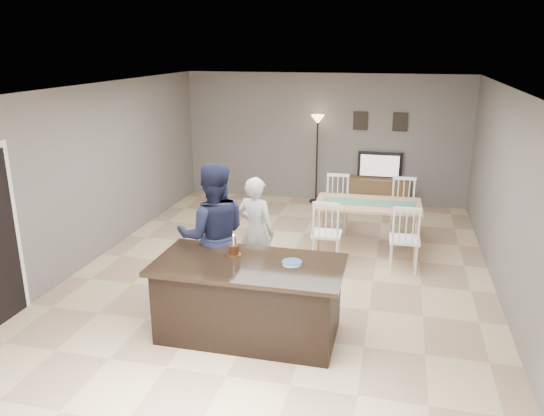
% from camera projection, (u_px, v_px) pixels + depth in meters
% --- Properties ---
extents(floor, '(8.00, 8.00, 0.00)m').
position_uv_depth(floor, '(283.00, 272.00, 7.92)').
color(floor, tan).
rests_on(floor, ground).
extents(room_shell, '(8.00, 8.00, 8.00)m').
position_uv_depth(room_shell, '(283.00, 162.00, 7.42)').
color(room_shell, slate).
rests_on(room_shell, floor).
extents(kitchen_island, '(2.15, 1.10, 0.90)m').
position_uv_depth(kitchen_island, '(249.00, 298.00, 6.11)').
color(kitchen_island, black).
rests_on(kitchen_island, floor).
extents(tv_console, '(1.20, 0.40, 0.60)m').
position_uv_depth(tv_console, '(378.00, 192.00, 11.06)').
color(tv_console, brown).
rests_on(tv_console, floor).
extents(television, '(0.91, 0.12, 0.53)m').
position_uv_depth(television, '(380.00, 165.00, 10.96)').
color(television, black).
rests_on(television, tv_console).
extents(tv_screen_glow, '(0.78, 0.00, 0.78)m').
position_uv_depth(tv_screen_glow, '(380.00, 166.00, 10.88)').
color(tv_screen_glow, orange).
rests_on(tv_screen_glow, tv_console).
extents(picture_frames, '(1.10, 0.02, 0.38)m').
position_uv_depth(picture_frames, '(380.00, 121.00, 10.83)').
color(picture_frames, black).
rests_on(picture_frames, room_shell).
extents(woman, '(0.65, 0.52, 1.56)m').
position_uv_depth(woman, '(256.00, 232.00, 7.33)').
color(woman, '#B3B3B8').
rests_on(woman, floor).
extents(man, '(1.11, 1.00, 1.89)m').
position_uv_depth(man, '(213.00, 235.00, 6.71)').
color(man, '#181C35').
rests_on(man, floor).
extents(birthday_cake, '(0.17, 0.17, 0.26)m').
position_uv_depth(birthday_cake, '(234.00, 250.00, 6.20)').
color(birthday_cake, gold).
rests_on(birthday_cake, kitchen_island).
extents(plate_stack, '(0.23, 0.23, 0.04)m').
position_uv_depth(plate_stack, '(292.00, 263.00, 5.93)').
color(plate_stack, white).
rests_on(plate_stack, kitchen_island).
extents(dining_table, '(1.72, 1.95, 1.03)m').
position_uv_depth(dining_table, '(368.00, 211.00, 8.65)').
color(dining_table, tan).
rests_on(dining_table, floor).
extents(floor_lamp, '(0.28, 0.28, 1.86)m').
position_uv_depth(floor_lamp, '(317.00, 135.00, 11.03)').
color(floor_lamp, black).
rests_on(floor_lamp, floor).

